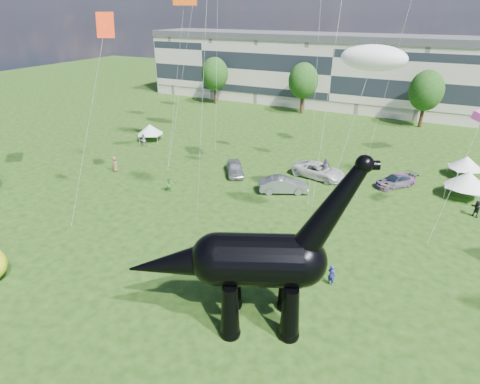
% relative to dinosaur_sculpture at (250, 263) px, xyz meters
% --- Properties ---
extents(ground, '(220.00, 220.00, 0.00)m').
position_rel_dinosaur_sculpture_xyz_m(ground, '(-2.63, -1.07, -4.27)').
color(ground, '#16330C').
rests_on(ground, ground).
extents(terrace_row, '(78.00, 11.00, 12.00)m').
position_rel_dinosaur_sculpture_xyz_m(terrace_row, '(-10.63, 60.93, 1.73)').
color(terrace_row, beige).
rests_on(terrace_row, ground).
extents(tree_far_left, '(5.20, 5.20, 9.44)m').
position_rel_dinosaur_sculpture_xyz_m(tree_far_left, '(-32.63, 51.93, 2.02)').
color(tree_far_left, '#382314').
rests_on(tree_far_left, ground).
extents(tree_mid_left, '(5.20, 5.20, 9.44)m').
position_rel_dinosaur_sculpture_xyz_m(tree_mid_left, '(-14.63, 51.93, 2.02)').
color(tree_mid_left, '#382314').
rests_on(tree_mid_left, ground).
extents(tree_mid_right, '(5.20, 5.20, 9.44)m').
position_rel_dinosaur_sculpture_xyz_m(tree_mid_right, '(5.37, 51.93, 2.02)').
color(tree_mid_right, '#382314').
rests_on(tree_mid_right, ground).
extents(dinosaur_sculpture, '(13.38, 7.56, 11.32)m').
position_rel_dinosaur_sculpture_xyz_m(dinosaur_sculpture, '(0.00, 0.00, 0.00)').
color(dinosaur_sculpture, black).
rests_on(dinosaur_sculpture, ground).
extents(car_silver, '(4.00, 4.83, 1.55)m').
position_rel_dinosaur_sculpture_xyz_m(car_silver, '(-11.84, 20.65, -3.50)').
color(car_silver, '#B0B0B5').
rests_on(car_silver, ground).
extents(car_grey, '(5.35, 3.86, 1.68)m').
position_rel_dinosaur_sculpture_xyz_m(car_grey, '(-5.04, 18.54, -3.43)').
color(car_grey, gray).
rests_on(car_grey, ground).
extents(car_white, '(6.41, 3.86, 1.66)m').
position_rel_dinosaur_sculpture_xyz_m(car_white, '(-2.98, 24.11, -3.44)').
color(car_white, silver).
rests_on(car_white, ground).
extents(car_dark, '(4.45, 4.75, 1.35)m').
position_rel_dinosaur_sculpture_xyz_m(car_dark, '(5.15, 25.44, -3.60)').
color(car_dark, '#595960').
rests_on(car_dark, ground).
extents(gazebo_near, '(4.87, 4.87, 2.81)m').
position_rel_dinosaur_sculpture_xyz_m(gazebo_near, '(11.75, 25.65, -2.30)').
color(gazebo_near, white).
rests_on(gazebo_near, ground).
extents(gazebo_far, '(4.54, 4.54, 2.42)m').
position_rel_dinosaur_sculpture_xyz_m(gazebo_far, '(11.69, 31.89, -2.57)').
color(gazebo_far, white).
rests_on(gazebo_far, ground).
extents(gazebo_left, '(4.58, 4.58, 2.44)m').
position_rel_dinosaur_sculpture_xyz_m(gazebo_left, '(-28.57, 26.45, -2.56)').
color(gazebo_left, silver).
rests_on(gazebo_left, ground).
extents(visitors, '(47.17, 46.88, 1.89)m').
position_rel_dinosaur_sculpture_xyz_m(visitors, '(-6.15, 14.25, -3.39)').
color(visitors, teal).
rests_on(visitors, ground).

